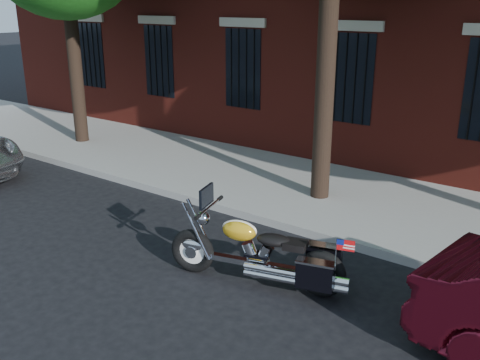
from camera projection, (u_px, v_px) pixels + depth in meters
The scene contains 4 objects.
ground at pixel (208, 247), 8.85m from camera, with size 120.00×120.00×0.00m, color black.
curb at pixel (256, 217), 9.87m from camera, with size 40.00×0.16×0.15m, color gray.
sidewalk at pixel (307, 189), 11.30m from camera, with size 40.00×3.60×0.15m, color gray.
motorcycle at pixel (263, 256), 7.50m from camera, with size 2.75×1.22×1.39m.
Camera 1 is at (5.23, -6.12, 3.88)m, focal length 40.00 mm.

